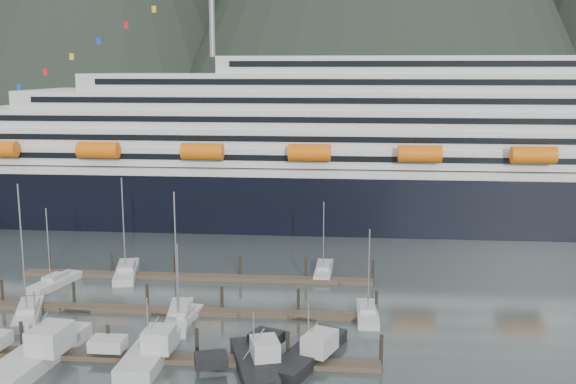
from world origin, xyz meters
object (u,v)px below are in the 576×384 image
Objects in this scene: sailboat_a at (55,283)px; sailboat_g at (324,271)px; sailboat_h at (368,314)px; sailboat_d at (179,317)px; trawler_d at (253,362)px; sailboat_b at (28,314)px; sailboat_e at (126,272)px; cruise_ship at (428,157)px; trawler_c at (307,351)px; trawler_b at (148,352)px; trawler_a at (36,352)px; sailboat_c at (182,320)px.

sailboat_g is at bearing -62.68° from sailboat_a.
sailboat_d is at bearing 96.98° from sailboat_h.
trawler_d is (29.55, -22.67, 0.43)m from sailboat_a.
sailboat_b is at bearing 94.46° from sailboat_h.
sailboat_e is at bearing 26.70° from sailboat_d.
cruise_ship is at bearing -36.99° from sailboat_a.
sailboat_d is at bearing 81.52° from trawler_c.
trawler_c is at bearing -106.02° from cruise_ship.
trawler_a is at bearing 97.56° from trawler_b.
sailboat_a reaches higher than sailboat_c.
sailboat_c is at bearing -157.84° from sailboat_e.
sailboat_d reaches higher than sailboat_e.
sailboat_b is at bearing 147.32° from sailboat_e.
sailboat_h is (20.74, 3.64, 0.02)m from sailboat_c.
sailboat_g is (15.03, 20.15, 0.00)m from sailboat_c.
sailboat_d is at bearing -1.26° from trawler_b.
sailboat_e is (5.85, 16.86, -0.01)m from sailboat_b.
sailboat_c is 16.14m from trawler_a.
trawler_d is (-11.11, -14.83, 0.44)m from sailboat_h.
cruise_ship is at bearing 6.15° from trawler_c.
trawler_a is (-11.54, -11.27, 0.60)m from sailboat_c.
sailboat_g is 0.99× the size of trawler_b.
cruise_ship reaches higher than trawler_a.
sailboat_g is 0.98× the size of sailboat_h.
sailboat_b reaches higher than trawler_c.
sailboat_h is at bearing -87.52° from sailboat_a.
cruise_ship is 13.59× the size of sailboat_d.
sailboat_a is 37.24m from trawler_d.
cruise_ship is 64.87m from sailboat_d.
sailboat_g reaches higher than trawler_d.
trawler_d is (9.63, -11.19, 0.45)m from sailboat_c.
trawler_d is at bearing -114.11° from sailboat_a.
sailboat_g is at bearing -47.46° from sailboat_d.
trawler_c is at bearing -76.91° from trawler_d.
sailboat_e is 1.32× the size of trawler_b.
sailboat_g is at bearing -116.91° from cruise_ship.
sailboat_e is 1.30× the size of sailboat_h.
cruise_ship reaches higher than sailboat_e.
trawler_d is (-23.14, -66.29, -11.21)m from cruise_ship.
sailboat_h is at bearing -159.58° from sailboat_g.
sailboat_b reaches higher than sailboat_c.
sailboat_h reaches higher than sailboat_c.
sailboat_e reaches higher than sailboat_g.
trawler_b is (-0.36, -10.64, 0.47)m from sailboat_d.
sailboat_a is 1.02× the size of trawler_b.
sailboat_a is 1.13× the size of sailboat_c.
sailboat_a reaches higher than trawler_a.
sailboat_e is at bearing 20.46° from trawler_d.
trawler_d is (21.70, -27.99, 0.40)m from sailboat_e.
trawler_b is at bearing -178.75° from sailboat_c.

